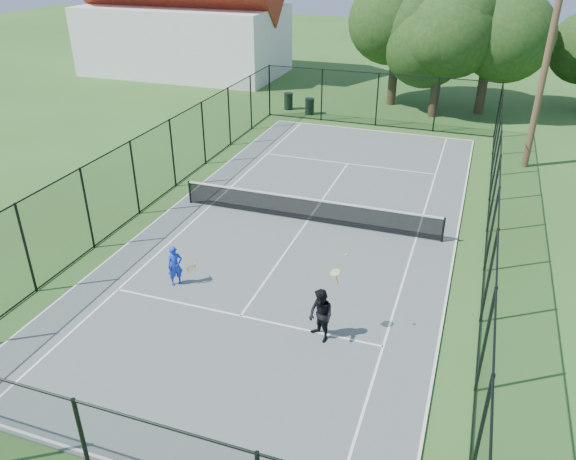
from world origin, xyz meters
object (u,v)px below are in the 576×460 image
(trash_bin_left, at_px, (288,101))
(player_blue, at_px, (175,266))
(trash_bin_right, at_px, (310,106))
(utility_pole, at_px, (543,76))
(tennis_net, at_px, (308,209))
(player_black, at_px, (321,315))

(trash_bin_left, height_order, player_blue, player_blue)
(trash_bin_left, relative_size, player_blue, 0.78)
(trash_bin_right, height_order, utility_pole, utility_pole)
(tennis_net, relative_size, player_blue, 7.71)
(tennis_net, distance_m, player_black, 7.06)
(tennis_net, distance_m, trash_bin_right, 14.65)
(utility_pole, relative_size, player_blue, 6.36)
(trash_bin_right, xyz_separation_m, player_black, (6.71, -20.63, 0.34))
(trash_bin_right, bearing_deg, tennis_net, -73.00)
(tennis_net, xyz_separation_m, utility_pole, (7.98, 9.00, 3.64))
(player_blue, bearing_deg, player_black, -12.60)
(tennis_net, relative_size, trash_bin_right, 10.43)
(utility_pole, xyz_separation_m, player_black, (-5.54, -15.62, -3.38))
(utility_pole, height_order, player_black, utility_pole)
(player_black, bearing_deg, trash_bin_left, 111.33)
(trash_bin_left, xyz_separation_m, utility_pole, (13.83, -5.60, 3.70))
(trash_bin_right, height_order, player_blue, player_blue)
(trash_bin_right, xyz_separation_m, player_blue, (1.73, -19.52, 0.22))
(trash_bin_left, relative_size, player_black, 0.40)
(trash_bin_left, distance_m, player_black, 22.78)
(utility_pole, bearing_deg, trash_bin_left, 157.96)
(trash_bin_left, bearing_deg, trash_bin_right, -20.58)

